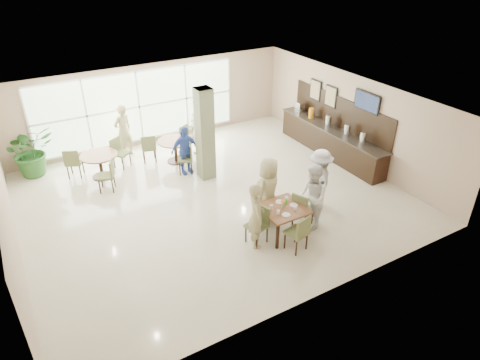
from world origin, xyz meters
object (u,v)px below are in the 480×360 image
potted_plant (31,151)px  adult_standing (123,131)px  teen_left (256,215)px  teen_far (268,190)px  teen_right (312,197)px  main_table (283,211)px  round_table_right (175,145)px  buffet_counter (331,139)px  adult_a (185,150)px  round_table_left (100,160)px  adult_b (198,135)px  teen_standing (320,180)px

potted_plant → adult_standing: (2.83, -0.18, 0.12)m
teen_left → teen_far: size_ratio=0.94×
teen_right → main_table: bearing=-76.2°
round_table_right → buffet_counter: (4.71, -2.12, -0.02)m
teen_left → teen_right: 1.59m
potted_plant → adult_a: 4.67m
main_table → round_table_left: 6.02m
potted_plant → adult_b: bearing=-16.0°
buffet_counter → adult_standing: buffet_counter is taller
adult_a → adult_b: 1.22m
round_table_right → adult_standing: bearing=136.7°
adult_b → teen_standing: bearing=33.2°
main_table → adult_standing: adult_standing is taller
buffet_counter → adult_standing: size_ratio=2.61×
round_table_right → adult_standing: 1.81m
round_table_left → teen_standing: bearing=-45.1°
teen_left → teen_standing: teen_standing is taller
round_table_left → teen_left: (2.33, -5.19, 0.25)m
buffet_counter → main_table: bearing=-144.2°
potted_plant → teen_left: (4.06, -6.42, 0.04)m
round_table_left → adult_standing: adult_standing is taller
teen_far → adult_b: size_ratio=1.12×
teen_far → teen_standing: (1.47, -0.21, -0.02)m
round_table_right → buffet_counter: buffet_counter is taller
teen_right → adult_a: size_ratio=1.12×
main_table → teen_far: teen_far is taller
teen_left → teen_standing: 2.37m
teen_standing → main_table: bearing=-41.5°
teen_far → adult_standing: (-2.08, 5.50, 0.03)m
round_table_right → teen_far: bearing=-79.6°
adult_b → teen_far: bearing=14.8°
teen_left → teen_far: 1.13m
buffet_counter → potted_plant: bearing=158.3°
round_table_right → potted_plant: potted_plant is taller
potted_plant → teen_right: size_ratio=0.91×
teen_left → adult_standing: (-1.24, 6.24, 0.08)m
round_table_right → potted_plant: size_ratio=0.71×
buffet_counter → teen_left: 5.59m
teen_right → adult_standing: bearing=-134.4°
teen_right → adult_a: teen_right is taller
main_table → round_table_right: (-0.73, 4.99, -0.09)m
adult_b → teen_right: bearing=23.3°
round_table_right → teen_standing: (2.26, -4.49, 0.28)m
round_table_left → adult_a: adult_a is taller
main_table → buffet_counter: bearing=35.8°
round_table_right → adult_standing: (-1.29, 1.22, 0.33)m
adult_b → potted_plant: bearing=-90.7°
round_table_left → teen_left: teen_left is taller
main_table → buffet_counter: size_ratio=0.22×
teen_left → adult_a: teen_left is taller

